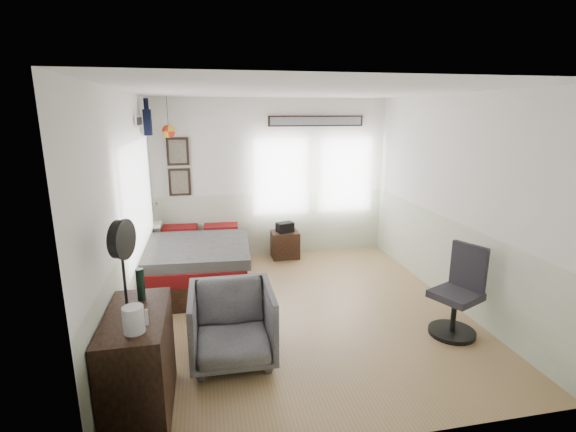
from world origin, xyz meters
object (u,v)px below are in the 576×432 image
bed (198,262)px  task_chair (458,299)px  dresser (140,364)px  armchair (232,324)px  nightstand (285,245)px

bed → task_chair: task_chair is taller
bed → task_chair: bearing=-32.4°
task_chair → dresser: bearing=166.7°
bed → dresser: bearing=-95.8°
bed → dresser: dresser is taller
bed → armchair: size_ratio=2.46×
dresser → task_chair: 3.40m
dresser → task_chair: task_chair is taller
dresser → nightstand: (1.91, 3.56, -0.22)m
dresser → nightstand: 4.04m
bed → dresser: (-0.44, -2.74, 0.13)m
dresser → armchair: 1.02m
nightstand → task_chair: size_ratio=0.44×
bed → nightstand: size_ratio=4.56×
bed → task_chair: 3.57m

